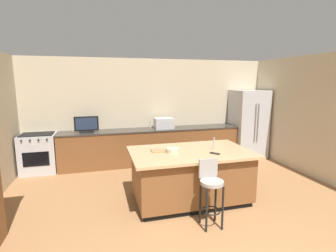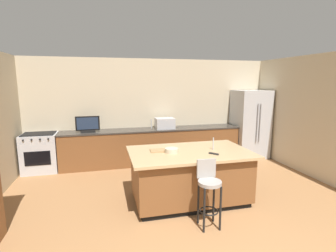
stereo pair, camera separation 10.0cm
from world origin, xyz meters
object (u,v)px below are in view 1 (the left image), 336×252
(microwave, at_px, (164,123))
(cutting_board, at_px, (162,150))
(tv_monitor, at_px, (87,125))
(kitchen_island, at_px, (190,175))
(bar_stool_center, at_px, (211,187))
(tv_remote, at_px, (215,153))
(refrigerator, at_px, (248,124))
(range_oven, at_px, (39,153))
(fruit_bowl, at_px, (173,150))

(microwave, relative_size, cutting_board, 1.32)
(tv_monitor, bearing_deg, kitchen_island, -50.72)
(kitchen_island, relative_size, bar_stool_center, 2.13)
(kitchen_island, bearing_deg, cutting_board, 163.93)
(tv_remote, bearing_deg, refrigerator, 8.72)
(range_oven, distance_m, fruit_bowl, 3.49)
(refrigerator, relative_size, range_oven, 2.02)
(bar_stool_center, bearing_deg, range_oven, 134.25)
(kitchen_island, xyz_separation_m, microwave, (0.09, 2.28, 0.58))
(range_oven, xyz_separation_m, tv_monitor, (1.10, -0.05, 0.62))
(kitchen_island, height_order, microwave, microwave)
(tv_monitor, relative_size, cutting_board, 1.53)
(kitchen_island, distance_m, tv_remote, 0.63)
(bar_stool_center, bearing_deg, fruit_bowl, 112.76)
(bar_stool_center, bearing_deg, microwave, 89.53)
(range_oven, relative_size, tv_monitor, 1.65)
(refrigerator, distance_m, bar_stool_center, 3.96)
(tv_monitor, bearing_deg, refrigerator, -0.47)
(tv_monitor, height_order, bar_stool_center, tv_monitor)
(refrigerator, xyz_separation_m, range_oven, (-5.44, 0.09, -0.48))
(kitchen_island, distance_m, fruit_bowl, 0.59)
(microwave, bearing_deg, fruit_bowl, -100.53)
(kitchen_island, bearing_deg, range_oven, 142.07)
(range_oven, distance_m, tv_remote, 4.15)
(bar_stool_center, relative_size, fruit_bowl, 4.30)
(tv_monitor, bearing_deg, cutting_board, -57.45)
(kitchen_island, bearing_deg, microwave, 87.68)
(microwave, bearing_deg, refrigerator, -2.06)
(fruit_bowl, bearing_deg, microwave, 79.47)
(cutting_board, bearing_deg, range_oven, 138.71)
(refrigerator, height_order, fruit_bowl, refrigerator)
(range_oven, bearing_deg, bar_stool_center, -46.95)
(fruit_bowl, xyz_separation_m, tv_remote, (0.66, -0.27, -0.03))
(microwave, relative_size, tv_remote, 2.82)
(refrigerator, relative_size, tv_monitor, 3.35)
(kitchen_island, height_order, cutting_board, cutting_board)
(microwave, distance_m, fruit_bowl, 2.33)
(fruit_bowl, distance_m, cutting_board, 0.22)
(refrigerator, relative_size, fruit_bowl, 8.14)
(fruit_bowl, bearing_deg, range_oven, 138.57)
(tv_remote, xyz_separation_m, cutting_board, (-0.82, 0.42, -0.00))
(range_oven, bearing_deg, cutting_board, -41.29)
(fruit_bowl, relative_size, cutting_board, 0.63)
(refrigerator, distance_m, cutting_board, 3.64)
(kitchen_island, relative_size, fruit_bowl, 9.16)
(tv_monitor, xyz_separation_m, fruit_bowl, (1.49, -2.23, -0.14))
(bar_stool_center, bearing_deg, refrigerator, 51.52)
(kitchen_island, bearing_deg, bar_stool_center, -89.95)
(range_oven, distance_m, microwave, 3.07)
(kitchen_island, distance_m, range_oven, 3.70)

